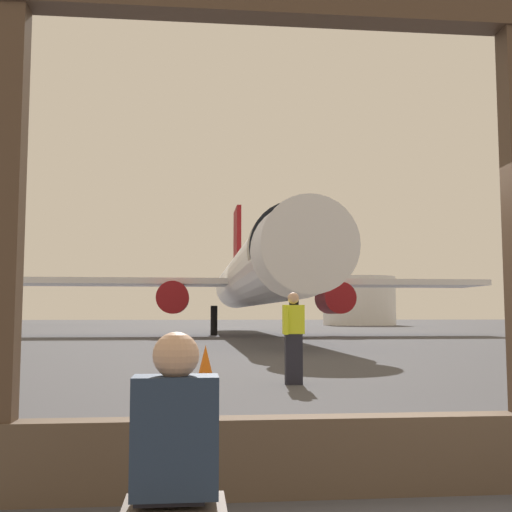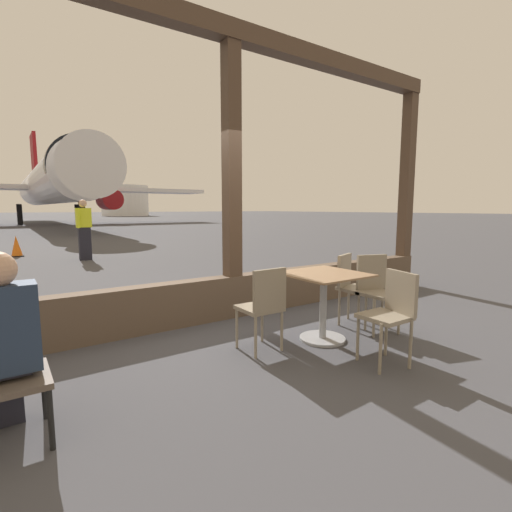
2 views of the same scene
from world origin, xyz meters
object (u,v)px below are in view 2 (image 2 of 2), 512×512
object	(u,v)px
cafe_chair_window_right	(264,302)
seated_passenger	(1,340)
airplane	(51,184)
fuel_storage_tank	(125,201)
cafe_chair_aisle_left	(392,309)
traffic_cone	(16,247)
cafe_chair_aisle_right	(375,286)
ground_crew_worker	(84,229)
dining_table	(323,300)
lounge_bench	(7,388)
cafe_chair_window_left	(351,282)

from	to	relation	value
cafe_chair_window_right	seated_passenger	world-z (taller)	seated_passenger
airplane	fuel_storage_tank	xyz separation A→B (m)	(16.59, 38.10, -0.64)
cafe_chair_aisle_left	airplane	distance (m)	35.50
cafe_chair_aisle_left	traffic_cone	size ratio (longest dim) A/B	1.38
cafe_chair_aisle_right	ground_crew_worker	bearing A→B (deg)	101.45
dining_table	cafe_chair_aisle_right	size ratio (longest dim) A/B	0.91
traffic_cone	fuel_storage_tank	size ratio (longest dim) A/B	0.07
cafe_chair_aisle_right	traffic_cone	size ratio (longest dim) A/B	1.42
cafe_chair_window_right	seated_passenger	bearing A→B (deg)	-173.02
ground_crew_worker	traffic_cone	xyz separation A→B (m)	(-1.62, 2.05, -0.59)
dining_table	ground_crew_worker	xyz separation A→B (m)	(-0.98, 8.70, 0.43)
cafe_chair_aisle_left	seated_passenger	size ratio (longest dim) A/B	0.72
dining_table	cafe_chair_aisle_right	distance (m)	0.80
ground_crew_worker	dining_table	bearing A→B (deg)	-83.55
lounge_bench	cafe_chair_aisle_right	bearing A→B (deg)	2.59
airplane	ground_crew_worker	distance (m)	26.03
lounge_bench	cafe_chair_window_left	bearing A→B (deg)	7.67
dining_table	cafe_chair_aisle_right	xyz separation A→B (m)	(0.80, -0.09, 0.08)
lounge_bench	fuel_storage_tank	size ratio (longest dim) A/B	0.05
dining_table	cafe_chair_window_left	xyz separation A→B (m)	(0.74, 0.24, 0.07)
cafe_chair_aisle_right	lounge_bench	size ratio (longest dim) A/B	1.92
cafe_chair_aisle_right	airplane	xyz separation A→B (m)	(0.11, 34.61, 3.03)
cafe_chair_window_left	seated_passenger	bearing A→B (deg)	-173.42
dining_table	ground_crew_worker	size ratio (longest dim) A/B	0.48
dining_table	cafe_chair_aisle_right	world-z (taller)	cafe_chair_aisle_right
lounge_bench	airplane	distance (m)	35.14
cafe_chair_aisle_left	traffic_cone	world-z (taller)	cafe_chair_aisle_left
lounge_bench	seated_passenger	distance (m)	0.30
lounge_bench	airplane	world-z (taller)	airplane
cafe_chair_window_right	lounge_bench	bearing A→B (deg)	-171.19
cafe_chair_window_right	lounge_bench	world-z (taller)	cafe_chair_window_right
cafe_chair_aisle_right	ground_crew_worker	world-z (taller)	ground_crew_worker
cafe_chair_window_left	fuel_storage_tank	bearing A→B (deg)	76.96
dining_table	cafe_chair_window_left	distance (m)	0.78
lounge_bench	seated_passenger	bearing A→B (deg)	100.19
cafe_chair_window_right	airplane	size ratio (longest dim) A/B	0.02
dining_table	airplane	bearing A→B (deg)	88.50
cafe_chair_aisle_left	cafe_chair_aisle_right	distance (m)	1.04
ground_crew_worker	seated_passenger	bearing A→B (deg)	-102.80
fuel_storage_tank	lounge_bench	bearing A→B (deg)	-105.70
seated_passenger	cafe_chair_window_left	bearing A→B (deg)	6.58
cafe_chair_aisle_left	airplane	bearing A→B (deg)	88.66
cafe_chair_aisle_left	ground_crew_worker	size ratio (longest dim) A/B	0.52
cafe_chair_window_left	cafe_chair_aisle_right	bearing A→B (deg)	-80.15
airplane	traffic_cone	size ratio (longest dim) A/B	54.96
airplane	seated_passenger	bearing A→B (deg)	-96.42
cafe_chair_aisle_left	ground_crew_worker	bearing A→B (deg)	96.35
dining_table	cafe_chair_aisle_left	world-z (taller)	cafe_chair_aisle_left
ground_crew_worker	lounge_bench	bearing A→B (deg)	-102.62
cafe_chair_window_left	airplane	distance (m)	34.41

